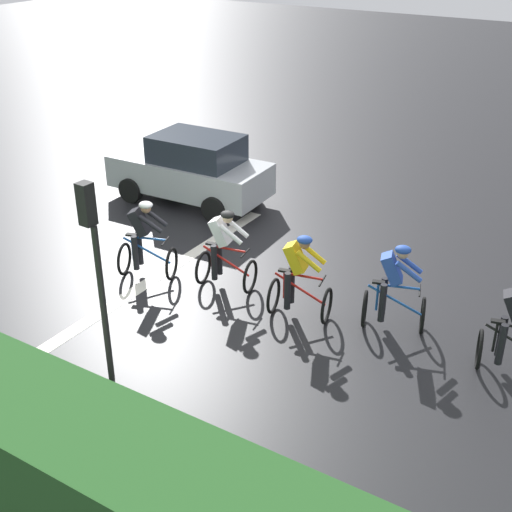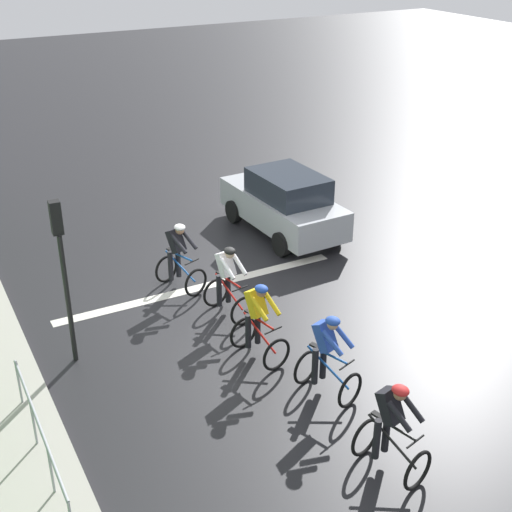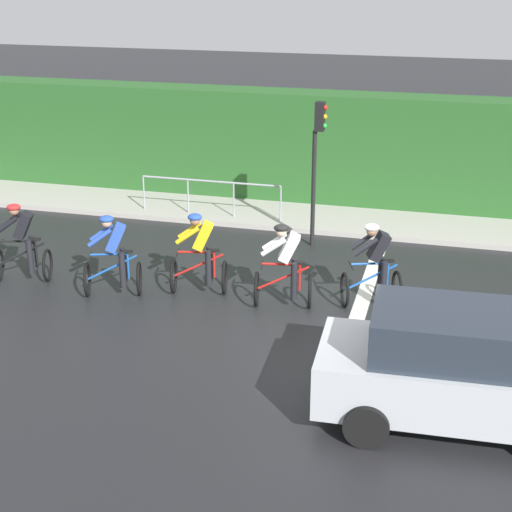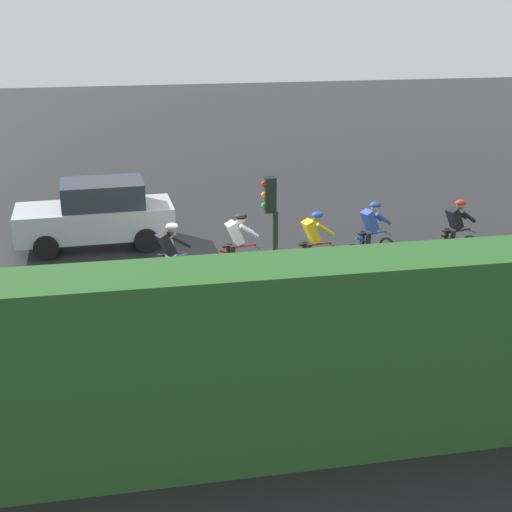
# 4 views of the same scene
# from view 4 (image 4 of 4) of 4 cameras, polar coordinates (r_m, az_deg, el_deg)

# --- Properties ---
(ground_plane) EXTENTS (80.00, 80.00, 0.00)m
(ground_plane) POSITION_cam_4_polar(r_m,az_deg,el_deg) (16.99, -3.39, -2.19)
(ground_plane) COLOR black
(sidewalk_kerb) EXTENTS (2.80, 22.85, 0.12)m
(sidewalk_kerb) POSITION_cam_4_polar(r_m,az_deg,el_deg) (12.55, 9.34, -10.64)
(sidewalk_kerb) COLOR #ADA89E
(sidewalk_kerb) RESTS_ON ground
(stone_wall_low) EXTENTS (0.44, 22.85, 0.53)m
(stone_wall_low) POSITION_cam_4_polar(r_m,az_deg,el_deg) (11.73, 10.90, -11.94)
(stone_wall_low) COLOR gray
(stone_wall_low) RESTS_ON ground
(hedge_wall) EXTENTS (1.10, 22.85, 2.98)m
(hedge_wall) POSITION_cam_4_polar(r_m,az_deg,el_deg) (10.90, 11.89, -7.26)
(hedge_wall) COLOR #265623
(hedge_wall) RESTS_ON ground
(road_marking_stop_line) EXTENTS (7.00, 0.30, 0.01)m
(road_marking_stop_line) POSITION_cam_4_polar(r_m,az_deg,el_deg) (16.91, -6.14, -2.37)
(road_marking_stop_line) COLOR silver
(road_marking_stop_line) RESTS_ON ground
(cyclist_lead) EXTENTS (0.93, 1.22, 1.66)m
(cyclist_lead) POSITION_cam_4_polar(r_m,az_deg,el_deg) (18.59, 15.40, 1.69)
(cyclist_lead) COLOR black
(cyclist_lead) RESTS_ON ground
(cyclist_second) EXTENTS (0.98, 1.24, 1.66)m
(cyclist_second) POSITION_cam_4_polar(r_m,az_deg,el_deg) (17.96, 9.03, 1.53)
(cyclist_second) COLOR black
(cyclist_second) RESTS_ON ground
(cyclist_mid) EXTENTS (0.88, 1.19, 1.66)m
(cyclist_mid) POSITION_cam_4_polar(r_m,az_deg,el_deg) (17.01, 4.53, 0.67)
(cyclist_mid) COLOR black
(cyclist_mid) RESTS_ON ground
(cyclist_fourth) EXTENTS (0.86, 1.18, 1.66)m
(cyclist_fourth) POSITION_cam_4_polar(r_m,az_deg,el_deg) (16.83, -1.46, 0.52)
(cyclist_fourth) COLOR black
(cyclist_fourth) RESTS_ON ground
(cyclist_trailing) EXTENTS (1.00, 1.25, 1.66)m
(cyclist_trailing) POSITION_cam_4_polar(r_m,az_deg,el_deg) (16.22, -6.83, -0.38)
(cyclist_trailing) COLOR black
(cyclist_trailing) RESTS_ON ground
(car_silver) EXTENTS (2.02, 4.17, 1.76)m
(car_silver) POSITION_cam_4_polar(r_m,az_deg,el_deg) (19.76, -12.42, 3.25)
(car_silver) COLOR #B7BCC1
(car_silver) RESTS_ON ground
(traffic_light_near_crossing) EXTENTS (0.21, 0.31, 3.34)m
(traffic_light_near_crossing) POSITION_cam_4_polar(r_m,az_deg,el_deg) (13.19, 1.27, 1.52)
(traffic_light_near_crossing) COLOR black
(traffic_light_near_crossing) RESTS_ON ground
(pedestrian_railing_kerbside) EXTENTS (0.07, 3.68, 1.03)m
(pedestrian_railing_kerbside) POSITION_cam_4_polar(r_m,az_deg,el_deg) (13.53, 14.61, -5.20)
(pedestrian_railing_kerbside) COLOR #999EA3
(pedestrian_railing_kerbside) RESTS_ON ground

